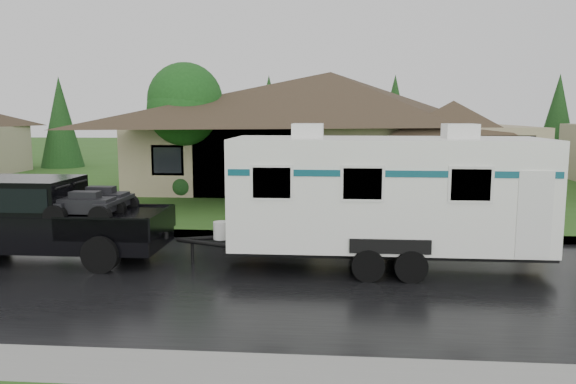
# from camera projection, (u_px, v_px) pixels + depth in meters

# --- Properties ---
(ground) EXTENTS (140.00, 140.00, 0.00)m
(ground) POSITION_uv_depth(u_px,v_px,m) (248.00, 256.00, 14.79)
(ground) COLOR #2F591B
(ground) RESTS_ON ground
(road) EXTENTS (140.00, 8.00, 0.01)m
(road) POSITION_uv_depth(u_px,v_px,m) (235.00, 278.00, 12.81)
(road) COLOR black
(road) RESTS_ON ground
(curb) EXTENTS (140.00, 0.50, 0.15)m
(curb) POSITION_uv_depth(u_px,v_px,m) (259.00, 235.00, 17.00)
(curb) COLOR gray
(curb) RESTS_ON ground
(lawn) EXTENTS (140.00, 26.00, 0.15)m
(lawn) POSITION_uv_depth(u_px,v_px,m) (292.00, 183.00, 29.58)
(lawn) COLOR #2F591B
(lawn) RESTS_ON ground
(house_main) EXTENTS (19.44, 10.80, 6.90)m
(house_main) POSITION_uv_depth(u_px,v_px,m) (336.00, 116.00, 27.76)
(house_main) COLOR tan
(house_main) RESTS_ON lawn
(tree_left_green) EXTENTS (3.39, 3.39, 5.61)m
(tree_left_green) POSITION_uv_depth(u_px,v_px,m) (179.00, 106.00, 23.80)
(tree_left_green) COLOR #382B1E
(tree_left_green) RESTS_ON lawn
(shrub_row) EXTENTS (13.60, 1.00, 1.00)m
(shrub_row) POSITION_uv_depth(u_px,v_px,m) (328.00, 187.00, 23.71)
(shrub_row) COLOR #143814
(shrub_row) RESTS_ON lawn
(pickup_truck) EXTENTS (6.30, 2.39, 2.10)m
(pickup_truck) POSITION_uv_depth(u_px,v_px,m) (36.00, 216.00, 14.30)
(pickup_truck) COLOR black
(pickup_truck) RESTS_ON ground
(travel_trailer) EXTENTS (7.77, 2.73, 3.49)m
(travel_trailer) POSITION_uv_depth(u_px,v_px,m) (386.00, 192.00, 13.48)
(travel_trailer) COLOR white
(travel_trailer) RESTS_ON ground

